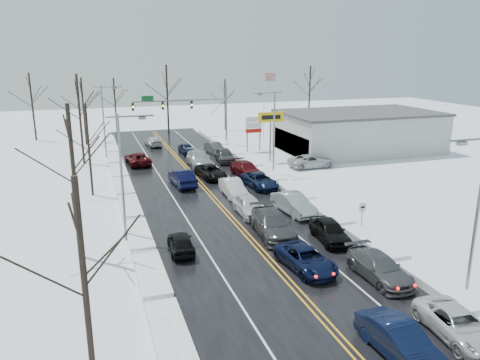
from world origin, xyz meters
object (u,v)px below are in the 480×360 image
object	(u,v)px
tires_plus_sign	(271,120)
dealership_building	(358,131)
flagpole	(265,100)
oncoming_car_0	(183,186)
traffic_signal_mast	(191,108)

from	to	relation	value
tires_plus_sign	dealership_building	distance (m)	13.82
flagpole	tires_plus_sign	bearing A→B (deg)	-108.44
tires_plus_sign	flagpole	world-z (taller)	flagpole
flagpole	dealership_building	world-z (taller)	flagpole
dealership_building	oncoming_car_0	bearing A→B (deg)	-159.85
flagpole	dealership_building	distance (m)	15.24
tires_plus_sign	flagpole	distance (m)	14.79
dealership_building	oncoming_car_0	world-z (taller)	dealership_building
traffic_signal_mast	oncoming_car_0	bearing A→B (deg)	-105.31
tires_plus_sign	dealership_building	size ratio (longest dim) A/B	0.29
traffic_signal_mast	dealership_building	xyz separation A→B (m)	(20.53, -9.99, -2.82)
flagpole	oncoming_car_0	world-z (taller)	flagpole
traffic_signal_mast	tires_plus_sign	xyz separation A→B (m)	(7.05, -12.00, -0.49)
traffic_signal_mast	flagpole	size ratio (longest dim) A/B	1.33
dealership_building	oncoming_car_0	distance (m)	27.68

